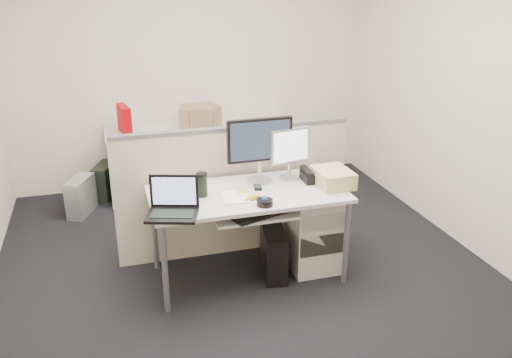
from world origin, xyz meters
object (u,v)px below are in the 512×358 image
object	(u,v)px
monitor_main	(260,151)
laptop	(171,199)
desk	(248,200)
desk_phone	(316,176)

from	to	relation	value
monitor_main	laptop	bearing A→B (deg)	-150.11
desk	laptop	world-z (taller)	laptop
desk	monitor_main	size ratio (longest dim) A/B	2.85
desk_phone	desk	bearing A→B (deg)	-170.62
desk_phone	monitor_main	bearing A→B (deg)	169.26
monitor_main	desk	bearing A→B (deg)	-130.77
laptop	desk_phone	size ratio (longest dim) A/B	1.50
desk	laptop	size ratio (longest dim) A/B	4.33
desk	desk_phone	size ratio (longest dim) A/B	6.52
monitor_main	laptop	distance (m)	0.91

